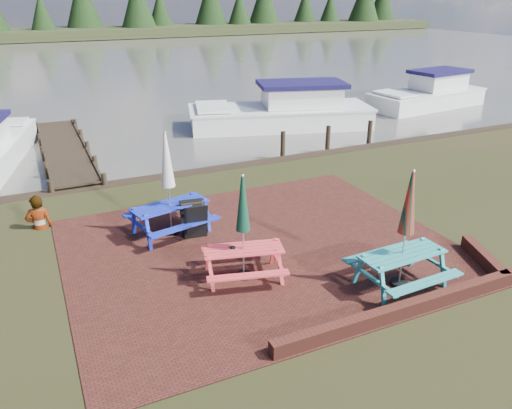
{
  "coord_description": "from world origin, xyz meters",
  "views": [
    {
      "loc": [
        -4.55,
        -8.62,
        5.75
      ],
      "look_at": [
        0.08,
        1.42,
        1.0
      ],
      "focal_mm": 35.0,
      "sensor_mm": 36.0,
      "label": 1
    }
  ],
  "objects_px": {
    "chalkboard": "(194,220)",
    "person": "(34,196)",
    "picnic_table_red": "(243,244)",
    "boat_near": "(284,113)",
    "picnic_table_teal": "(403,248)",
    "jetty": "(65,149)",
    "picnic_table_blue": "(170,200)",
    "boat_far": "(429,96)"
  },
  "relations": [
    {
      "from": "picnic_table_blue",
      "to": "boat_far",
      "type": "distance_m",
      "value": 19.84
    },
    {
      "from": "picnic_table_blue",
      "to": "chalkboard",
      "type": "distance_m",
      "value": 0.79
    },
    {
      "from": "boat_near",
      "to": "person",
      "type": "height_order",
      "value": "boat_near"
    },
    {
      "from": "picnic_table_teal",
      "to": "boat_near",
      "type": "height_order",
      "value": "picnic_table_teal"
    },
    {
      "from": "chalkboard",
      "to": "boat_far",
      "type": "bearing_deg",
      "value": 37.0
    },
    {
      "from": "picnic_table_red",
      "to": "picnic_table_blue",
      "type": "xyz_separation_m",
      "value": [
        -0.82,
        2.75,
        0.11
      ]
    },
    {
      "from": "picnic_table_blue",
      "to": "jetty",
      "type": "bearing_deg",
      "value": 89.24
    },
    {
      "from": "boat_far",
      "to": "chalkboard",
      "type": "bearing_deg",
      "value": 113.64
    },
    {
      "from": "picnic_table_blue",
      "to": "jetty",
      "type": "distance_m",
      "value": 8.77
    },
    {
      "from": "picnic_table_red",
      "to": "jetty",
      "type": "bearing_deg",
      "value": 117.55
    },
    {
      "from": "boat_far",
      "to": "jetty",
      "type": "bearing_deg",
      "value": 85.98
    },
    {
      "from": "chalkboard",
      "to": "jetty",
      "type": "bearing_deg",
      "value": 110.09
    },
    {
      "from": "jetty",
      "to": "picnic_table_blue",
      "type": "bearing_deg",
      "value": -78.12
    },
    {
      "from": "boat_near",
      "to": "boat_far",
      "type": "xyz_separation_m",
      "value": [
        9.27,
        0.53,
        -0.03
      ]
    },
    {
      "from": "boat_near",
      "to": "person",
      "type": "bearing_deg",
      "value": 139.21
    },
    {
      "from": "picnic_table_blue",
      "to": "boat_near",
      "type": "xyz_separation_m",
      "value": [
        8.05,
        9.13,
        -0.45
      ]
    },
    {
      "from": "boat_near",
      "to": "person",
      "type": "relative_size",
      "value": 4.91
    },
    {
      "from": "picnic_table_blue",
      "to": "boat_near",
      "type": "relative_size",
      "value": 0.3
    },
    {
      "from": "chalkboard",
      "to": "person",
      "type": "relative_size",
      "value": 0.52
    },
    {
      "from": "picnic_table_blue",
      "to": "picnic_table_teal",
      "type": "bearing_deg",
      "value": -62.92
    },
    {
      "from": "picnic_table_blue",
      "to": "picnic_table_red",
      "type": "bearing_deg",
      "value": -85.97
    },
    {
      "from": "picnic_table_teal",
      "to": "picnic_table_blue",
      "type": "bearing_deg",
      "value": 127.3
    },
    {
      "from": "picnic_table_blue",
      "to": "person",
      "type": "xyz_separation_m",
      "value": [
        -3.07,
        1.74,
        -0.02
      ]
    },
    {
      "from": "jetty",
      "to": "boat_near",
      "type": "bearing_deg",
      "value": 3.41
    },
    {
      "from": "boat_far",
      "to": "person",
      "type": "xyz_separation_m",
      "value": [
        -20.38,
        -7.92,
        0.46
      ]
    },
    {
      "from": "picnic_table_blue",
      "to": "chalkboard",
      "type": "relative_size",
      "value": 2.82
    },
    {
      "from": "jetty",
      "to": "person",
      "type": "relative_size",
      "value": 5.0
    },
    {
      "from": "picnic_table_red",
      "to": "boat_near",
      "type": "xyz_separation_m",
      "value": [
        7.23,
        11.88,
        -0.34
      ]
    },
    {
      "from": "picnic_table_red",
      "to": "picnic_table_blue",
      "type": "bearing_deg",
      "value": 121.16
    },
    {
      "from": "picnic_table_teal",
      "to": "person",
      "type": "xyz_separation_m",
      "value": [
        -6.74,
        6.16,
        0.01
      ]
    },
    {
      "from": "chalkboard",
      "to": "picnic_table_red",
      "type": "bearing_deg",
      "value": -75.1
    },
    {
      "from": "picnic_table_teal",
      "to": "picnic_table_blue",
      "type": "relative_size",
      "value": 0.97
    },
    {
      "from": "person",
      "to": "boat_near",
      "type": "bearing_deg",
      "value": -139.93
    },
    {
      "from": "jetty",
      "to": "person",
      "type": "xyz_separation_m",
      "value": [
        -1.27,
        -6.8,
        0.79
      ]
    },
    {
      "from": "jetty",
      "to": "boat_far",
      "type": "height_order",
      "value": "boat_far"
    },
    {
      "from": "picnic_table_red",
      "to": "chalkboard",
      "type": "xyz_separation_m",
      "value": [
        -0.36,
        2.28,
        -0.34
      ]
    },
    {
      "from": "jetty",
      "to": "boat_far",
      "type": "xyz_separation_m",
      "value": [
        19.11,
        1.12,
        0.33
      ]
    },
    {
      "from": "picnic_table_blue",
      "to": "boat_near",
      "type": "distance_m",
      "value": 12.18
    },
    {
      "from": "picnic_table_teal",
      "to": "chalkboard",
      "type": "distance_m",
      "value": 5.11
    },
    {
      "from": "picnic_table_blue",
      "to": "person",
      "type": "height_order",
      "value": "picnic_table_blue"
    },
    {
      "from": "picnic_table_teal",
      "to": "boat_far",
      "type": "relative_size",
      "value": 0.36
    },
    {
      "from": "jetty",
      "to": "boat_near",
      "type": "xyz_separation_m",
      "value": [
        9.85,
        0.59,
        0.37
      ]
    }
  ]
}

